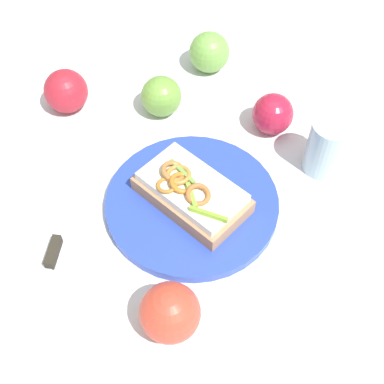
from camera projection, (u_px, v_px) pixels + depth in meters
ground_plane at (192, 206)px, 0.80m from camera, size 2.00×2.00×0.00m
plate at (192, 203)px, 0.80m from camera, size 0.26×0.26×0.02m
sandwich at (191, 192)px, 0.78m from camera, size 0.18×0.13×0.05m
apple_0 at (161, 96)px, 0.90m from camera, size 0.09×0.09×0.07m
apple_1 at (66, 91)px, 0.90m from camera, size 0.09×0.09×0.08m
apple_2 at (273, 114)px, 0.88m from camera, size 0.10×0.10×0.07m
apple_3 at (170, 313)px, 0.66m from camera, size 0.08×0.08×0.08m
apple_4 at (209, 52)px, 0.97m from camera, size 0.11×0.11×0.07m
drinking_glass at (327, 146)px, 0.81m from camera, size 0.06×0.06×0.10m
knife at (50, 262)px, 0.74m from camera, size 0.10×0.09×0.02m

